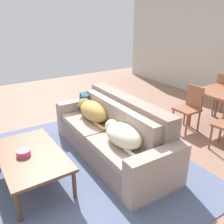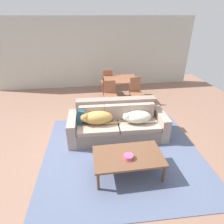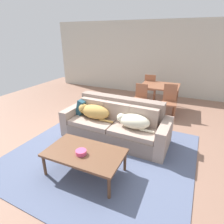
{
  "view_description": "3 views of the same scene",
  "coord_description": "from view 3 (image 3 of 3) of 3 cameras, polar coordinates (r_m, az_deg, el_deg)",
  "views": [
    {
      "loc": [
        3.0,
        -1.67,
        2.06
      ],
      "look_at": [
        0.2,
        0.2,
        0.69
      ],
      "focal_mm": 37.91,
      "sensor_mm": 36.0,
      "label": 1
    },
    {
      "loc": [
        -0.42,
        -3.7,
        2.73
      ],
      "look_at": [
        0.15,
        0.21,
        0.66
      ],
      "focal_mm": 29.93,
      "sensor_mm": 36.0,
      "label": 2
    },
    {
      "loc": [
        1.68,
        -3.18,
        2.18
      ],
      "look_at": [
        0.15,
        0.26,
        0.59
      ],
      "focal_mm": 29.24,
      "sensor_mm": 36.0,
      "label": 3
    }
  ],
  "objects": [
    {
      "name": "dining_table",
      "position": [
        5.89,
        14.7,
        7.45
      ],
      "size": [
        1.14,
        0.96,
        0.76
      ],
      "color": "#91573B",
      "rests_on": "ground"
    },
    {
      "name": "ground_plane",
      "position": [
        4.21,
        -3.3,
        -8.33
      ],
      "size": [
        10.0,
        10.0,
        0.0
      ],
      "primitive_type": "plane",
      "color": "#8F6855"
    },
    {
      "name": "dog_on_left_cushion",
      "position": [
        4.11,
        -5.75,
        0.17
      ],
      "size": [
        0.88,
        0.38,
        0.31
      ],
      "rotation": [
        0.0,
        0.0,
        -0.04
      ],
      "color": "tan",
      "rests_on": "couch"
    },
    {
      "name": "area_rug",
      "position": [
        3.72,
        -3.13,
        -12.93
      ],
      "size": [
        3.51,
        3.28,
        0.01
      ],
      "primitive_type": "cube",
      "rotation": [
        0.0,
        0.0,
        -0.04
      ],
      "color": "slate",
      "rests_on": "ground"
    },
    {
      "name": "bowl_on_coffee_table",
      "position": [
        3.01,
        -9.65,
        -12.31
      ],
      "size": [
        0.17,
        0.17,
        0.07
      ],
      "primitive_type": "cylinder",
      "color": "#EA4C7F",
      "rests_on": "coffee_table"
    },
    {
      "name": "throw_pillow_by_left_arm",
      "position": [
        4.42,
        -8.88,
        1.77
      ],
      "size": [
        0.27,
        0.39,
        0.4
      ],
      "primitive_type": "cube",
      "rotation": [
        0.0,
        0.27,
        -0.09
      ],
      "color": "#255061",
      "rests_on": "couch"
    },
    {
      "name": "dining_chair_near_left",
      "position": [
        5.5,
        8.78,
        4.63
      ],
      "size": [
        0.41,
        0.41,
        0.86
      ],
      "rotation": [
        0.0,
        0.0,
        -0.01
      ],
      "color": "#91573B",
      "rests_on": "ground"
    },
    {
      "name": "couch",
      "position": [
        4.08,
        1.24,
        -3.83
      ],
      "size": [
        2.37,
        0.97,
        0.9
      ],
      "rotation": [
        0.0,
        0.0,
        -0.04
      ],
      "color": "gray",
      "rests_on": "ground"
    },
    {
      "name": "dining_chair_near_right",
      "position": [
        5.32,
        17.47,
        3.61
      ],
      "size": [
        0.45,
        0.45,
        0.95
      ],
      "rotation": [
        0.0,
        0.0,
        0.12
      ],
      "color": "#91573B",
      "rests_on": "ground"
    },
    {
      "name": "dog_on_right_cushion",
      "position": [
        3.71,
        6.61,
        -2.83
      ],
      "size": [
        0.8,
        0.4,
        0.28
      ],
      "rotation": [
        0.0,
        0.0,
        -0.04
      ],
      "color": "beige",
      "rests_on": "couch"
    },
    {
      "name": "back_partition",
      "position": [
        7.42,
        11.25,
        16.09
      ],
      "size": [
        8.0,
        0.12,
        2.7
      ],
      "primitive_type": "cube",
      "color": "beige",
      "rests_on": "ground"
    },
    {
      "name": "dining_chair_far_left",
      "position": [
        6.5,
        11.78,
        7.74
      ],
      "size": [
        0.43,
        0.43,
        0.96
      ],
      "rotation": [
        0.0,
        0.0,
        3.21
      ],
      "color": "#91573B",
      "rests_on": "ground"
    },
    {
      "name": "coffee_table",
      "position": [
        3.09,
        -8.55,
        -12.78
      ],
      "size": [
        1.28,
        0.74,
        0.43
      ],
      "color": "brown",
      "rests_on": "ground"
    }
  ]
}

